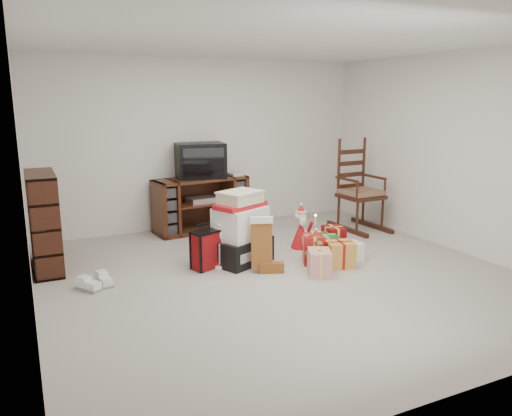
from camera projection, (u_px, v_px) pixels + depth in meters
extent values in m
cube|color=#B4B0A5|center=(281.00, 276.00, 5.54)|extent=(5.00, 5.00, 0.01)
cube|color=silver|center=(283.00, 40.00, 4.99)|extent=(5.00, 5.00, 0.01)
cube|color=white|center=(203.00, 144.00, 7.47)|extent=(5.00, 0.01, 2.50)
cube|color=white|center=(475.00, 212.00, 3.06)|extent=(5.00, 0.01, 2.50)
cube|color=white|center=(22.00, 180.00, 4.22)|extent=(0.01, 5.00, 2.50)
cube|color=white|center=(456.00, 153.00, 6.31)|extent=(0.01, 5.00, 2.50)
cube|color=#401C12|center=(201.00, 204.00, 7.35)|extent=(1.43, 0.65, 0.79)
cube|color=silver|center=(202.00, 200.00, 7.31)|extent=(0.45, 0.34, 0.08)
cube|color=#391A0F|center=(44.00, 222.00, 5.64)|extent=(0.30, 0.91, 1.12)
cube|color=#391A0F|center=(361.00, 196.00, 7.38)|extent=(0.59, 0.57, 0.05)
cube|color=#865F49|center=(361.00, 192.00, 7.36)|extent=(0.54, 0.52, 0.06)
cube|color=#391A0F|center=(352.00, 163.00, 7.49)|extent=(0.48, 0.09, 0.86)
cube|color=#391A0F|center=(360.00, 227.00, 7.48)|extent=(0.61, 0.95, 0.06)
cube|color=black|center=(241.00, 250.00, 5.95)|extent=(0.81, 0.72, 0.30)
cube|color=white|center=(240.00, 223.00, 5.88)|extent=(0.69, 0.63, 0.37)
cube|color=#AD1318|center=(240.00, 205.00, 5.83)|extent=(0.69, 0.54, 0.05)
cube|color=beige|center=(240.00, 198.00, 5.81)|extent=(0.56, 0.50, 0.12)
cube|color=maroon|center=(207.00, 249.00, 5.73)|extent=(0.39, 0.29, 0.46)
cube|color=black|center=(205.00, 223.00, 5.74)|extent=(0.18, 0.09, 0.03)
ellipsoid|color=brown|center=(314.00, 254.00, 5.90)|extent=(0.26, 0.22, 0.27)
sphere|color=brown|center=(316.00, 241.00, 5.84)|extent=(0.17, 0.17, 0.17)
cone|color=#B61318|center=(301.00, 236.00, 6.39)|extent=(0.28, 0.28, 0.41)
sphere|color=beige|center=(301.00, 216.00, 6.33)|extent=(0.14, 0.14, 0.14)
cone|color=#B61318|center=(301.00, 208.00, 6.31)|extent=(0.12, 0.12, 0.10)
cylinder|color=silver|center=(315.00, 220.00, 6.30)|extent=(0.02, 0.02, 0.12)
cone|color=#B61318|center=(221.00, 250.00, 5.82)|extent=(0.28, 0.28, 0.39)
sphere|color=beige|center=(221.00, 229.00, 5.77)|extent=(0.13, 0.13, 0.13)
cone|color=#B61318|center=(221.00, 221.00, 5.74)|extent=(0.12, 0.12, 0.10)
cylinder|color=silver|center=(236.00, 233.00, 5.74)|extent=(0.02, 0.02, 0.12)
cube|color=white|center=(87.00, 284.00, 5.14)|extent=(0.26, 0.30, 0.10)
cube|color=white|center=(105.00, 282.00, 5.21)|extent=(0.16, 0.29, 0.10)
cube|color=#AD1318|center=(316.00, 253.00, 5.87)|extent=(0.28, 0.28, 0.28)
cube|color=#175F23|center=(319.00, 245.00, 6.20)|extent=(0.28, 0.28, 0.28)
cube|color=gold|center=(343.00, 254.00, 5.85)|extent=(0.28, 0.28, 0.28)
cube|color=white|center=(330.00, 263.00, 5.52)|extent=(0.28, 0.28, 0.28)
cube|color=white|center=(347.00, 247.00, 6.12)|extent=(0.28, 0.28, 0.28)
cube|color=maroon|center=(324.00, 239.00, 6.48)|extent=(0.28, 0.28, 0.28)
cube|color=beige|center=(305.00, 240.00, 6.42)|extent=(0.28, 0.28, 0.28)
cube|color=black|center=(200.00, 160.00, 7.25)|extent=(0.75, 0.57, 0.51)
cube|color=black|center=(206.00, 162.00, 7.03)|extent=(0.58, 0.10, 0.40)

